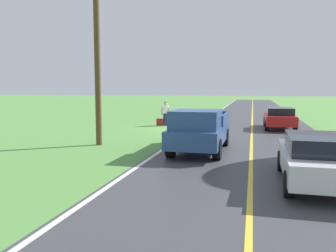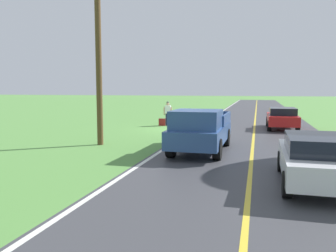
{
  "view_description": "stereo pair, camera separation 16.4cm",
  "coord_description": "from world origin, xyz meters",
  "px_view_note": "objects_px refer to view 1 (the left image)",
  "views": [
    {
      "loc": [
        -4.59,
        22.0,
        2.68
      ],
      "look_at": [
        -1.64,
        9.99,
        1.33
      ],
      "focal_mm": 37.01,
      "sensor_mm": 36.0,
      "label": 1
    },
    {
      "loc": [
        -4.74,
        21.96,
        2.68
      ],
      "look_at": [
        -1.64,
        9.99,
        1.33
      ],
      "focal_mm": 37.01,
      "sensor_mm": 36.0,
      "label": 2
    }
  ],
  "objects_px": {
    "hitchhiker_walking": "(166,112)",
    "sedan_mid_oncoming": "(318,158)",
    "suitcase_carried": "(160,122)",
    "pickup_truck_passing": "(200,129)",
    "utility_pole_roadside": "(97,61)",
    "sedan_near_oncoming": "(280,117)"
  },
  "relations": [
    {
      "from": "suitcase_carried",
      "to": "utility_pole_roadside",
      "type": "xyz_separation_m",
      "value": [
        0.59,
        8.89,
        3.67
      ]
    },
    {
      "from": "pickup_truck_passing",
      "to": "sedan_mid_oncoming",
      "type": "relative_size",
      "value": 1.23
    },
    {
      "from": "suitcase_carried",
      "to": "sedan_mid_oncoming",
      "type": "xyz_separation_m",
      "value": [
        -8.26,
        13.76,
        0.5
      ]
    },
    {
      "from": "hitchhiker_walking",
      "to": "sedan_near_oncoming",
      "type": "distance_m",
      "value": 7.81
    },
    {
      "from": "sedan_mid_oncoming",
      "to": "utility_pole_roadside",
      "type": "distance_m",
      "value": 10.59
    },
    {
      "from": "sedan_near_oncoming",
      "to": "utility_pole_roadside",
      "type": "distance_m",
      "value": 12.92
    },
    {
      "from": "sedan_mid_oncoming",
      "to": "sedan_near_oncoming",
      "type": "bearing_deg",
      "value": -89.85
    },
    {
      "from": "sedan_near_oncoming",
      "to": "suitcase_carried",
      "type": "bearing_deg",
      "value": 0.07
    },
    {
      "from": "hitchhiker_walking",
      "to": "pickup_truck_passing",
      "type": "height_order",
      "value": "pickup_truck_passing"
    },
    {
      "from": "pickup_truck_passing",
      "to": "utility_pole_roadside",
      "type": "bearing_deg",
      "value": -7.95
    },
    {
      "from": "suitcase_carried",
      "to": "pickup_truck_passing",
      "type": "xyz_separation_m",
      "value": [
        -4.33,
        9.57,
        0.71
      ]
    },
    {
      "from": "pickup_truck_passing",
      "to": "sedan_mid_oncoming",
      "type": "bearing_deg",
      "value": 133.17
    },
    {
      "from": "hitchhiker_walking",
      "to": "sedan_near_oncoming",
      "type": "bearing_deg",
      "value": 179.38
    },
    {
      "from": "hitchhiker_walking",
      "to": "pickup_truck_passing",
      "type": "xyz_separation_m",
      "value": [
        -3.91,
        9.67,
        -0.01
      ]
    },
    {
      "from": "hitchhiker_walking",
      "to": "sedan_mid_oncoming",
      "type": "height_order",
      "value": "hitchhiker_walking"
    },
    {
      "from": "pickup_truck_passing",
      "to": "utility_pole_roadside",
      "type": "relative_size",
      "value": 0.69
    },
    {
      "from": "sedan_near_oncoming",
      "to": "sedan_mid_oncoming",
      "type": "distance_m",
      "value": 13.77
    },
    {
      "from": "sedan_near_oncoming",
      "to": "utility_pole_roadside",
      "type": "relative_size",
      "value": 0.56
    },
    {
      "from": "suitcase_carried",
      "to": "sedan_mid_oncoming",
      "type": "relative_size",
      "value": 0.11
    },
    {
      "from": "sedan_mid_oncoming",
      "to": "utility_pole_roadside",
      "type": "xyz_separation_m",
      "value": [
        8.85,
        -4.87,
        3.17
      ]
    },
    {
      "from": "pickup_truck_passing",
      "to": "hitchhiker_walking",
      "type": "bearing_deg",
      "value": -67.97
    },
    {
      "from": "hitchhiker_walking",
      "to": "sedan_mid_oncoming",
      "type": "bearing_deg",
      "value": 119.5
    }
  ]
}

